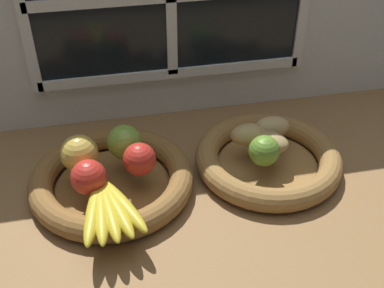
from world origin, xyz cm
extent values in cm
cube|color=olive|center=(0.00, 0.00, -1.50)|extent=(140.00, 90.00, 3.00)
cube|color=silver|center=(0.00, 30.00, 27.50)|extent=(140.00, 3.00, 55.00)
cube|color=white|center=(-32.00, 27.50, 31.00)|extent=(2.40, 1.20, 40.40)
cube|color=white|center=(0.00, 27.50, 12.00)|extent=(64.00, 1.20, 2.40)
cylinder|color=brown|center=(-17.62, 1.97, 0.50)|extent=(23.91, 23.91, 1.00)
torus|color=brown|center=(-17.62, 1.97, 2.52)|extent=(34.20, 34.20, 5.04)
cylinder|color=olive|center=(16.60, 1.97, 0.50)|extent=(22.24, 22.24, 1.00)
torus|color=olive|center=(16.60, 1.97, 2.52)|extent=(32.16, 32.16, 5.04)
sphere|color=red|center=(-11.71, -0.17, 8.40)|extent=(6.72, 6.72, 6.72)
sphere|color=gold|center=(-23.38, 3.64, 8.90)|extent=(7.73, 7.73, 7.73)
sphere|color=#7AA338|center=(-14.11, 5.99, 8.70)|extent=(7.32, 7.32, 7.32)
sphere|color=red|center=(-21.86, -3.68, 8.49)|extent=(6.91, 6.91, 6.91)
ellipsoid|color=gold|center=(-21.36, -10.94, 6.47)|extent=(5.92, 17.57, 2.87)
ellipsoid|color=gold|center=(-20.05, -11.07, 6.47)|extent=(3.37, 17.41, 2.87)
ellipsoid|color=gold|center=(-18.75, -11.01, 6.47)|extent=(4.96, 17.55, 2.87)
ellipsoid|color=gold|center=(-17.46, -10.75, 6.47)|extent=(7.44, 17.46, 2.87)
ellipsoid|color=gold|center=(-16.23, -10.30, 6.47)|extent=(9.76, 16.97, 2.87)
sphere|color=brown|center=(-19.80, -2.41, 6.47)|extent=(2.58, 2.58, 2.58)
ellipsoid|color=#A38451|center=(16.60, 1.97, 7.08)|extent=(10.08, 9.93, 4.08)
ellipsoid|color=tan|center=(18.80, 6.81, 7.35)|extent=(8.23, 5.58, 4.64)
ellipsoid|color=tan|center=(12.63, 5.05, 7.41)|extent=(7.96, 5.02, 4.75)
sphere|color=olive|center=(13.75, -2.31, 8.27)|extent=(6.47, 6.47, 6.47)
camera|label=1|loc=(-16.74, -75.85, 68.30)|focal=44.98mm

